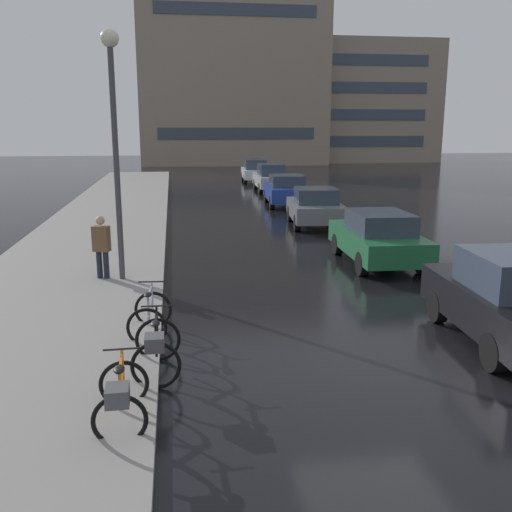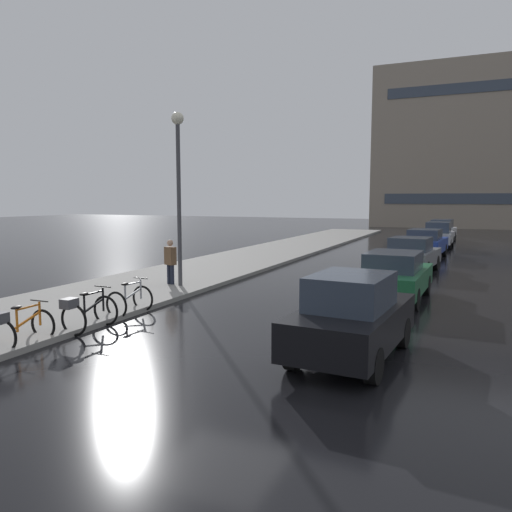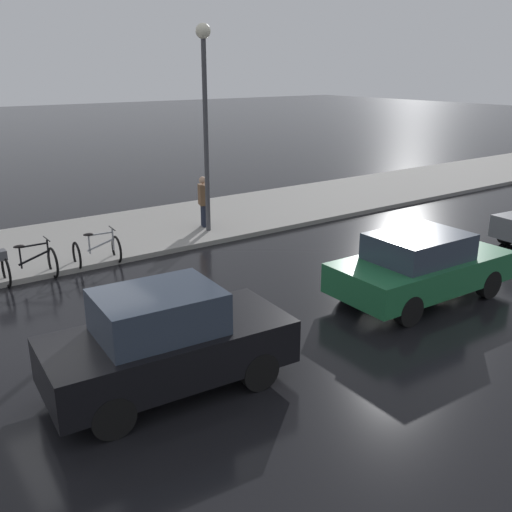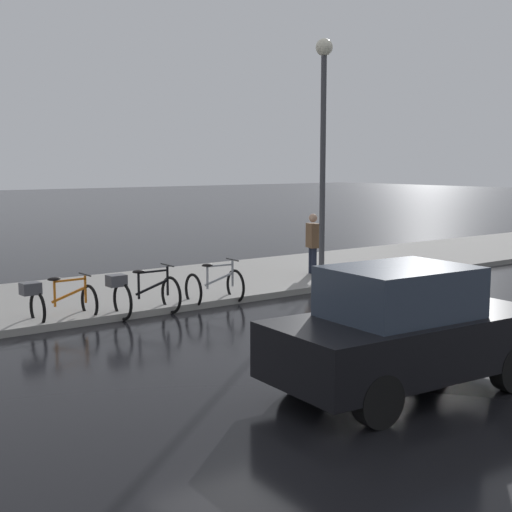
% 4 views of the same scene
% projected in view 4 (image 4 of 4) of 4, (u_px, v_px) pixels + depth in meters
% --- Properties ---
extents(ground_plane, '(140.00, 140.00, 0.00)m').
position_uv_depth(ground_plane, '(247.00, 359.00, 11.06)').
color(ground_plane, black).
extents(sidewalk_kerb, '(4.80, 60.00, 0.14)m').
position_uv_depth(sidewalk_kerb, '(393.00, 260.00, 21.78)').
color(sidewalk_kerb, gray).
rests_on(sidewalk_kerb, ground).
extents(bicycle_nearest, '(0.73, 1.37, 0.91)m').
position_uv_depth(bicycle_nearest, '(56.00, 300.00, 13.31)').
color(bicycle_nearest, black).
rests_on(bicycle_nearest, ground).
extents(bicycle_second, '(0.76, 1.40, 1.01)m').
position_uv_depth(bicycle_second, '(141.00, 293.00, 13.91)').
color(bicycle_second, black).
rests_on(bicycle_second, ground).
extents(bicycle_third, '(0.81, 1.14, 0.96)m').
position_uv_depth(bicycle_third, '(215.00, 287.00, 15.17)').
color(bicycle_third, black).
rests_on(bicycle_third, ground).
extents(car_black, '(1.95, 3.95, 1.70)m').
position_uv_depth(car_black, '(405.00, 331.00, 9.34)').
color(car_black, black).
rests_on(car_black, ground).
extents(pedestrian, '(0.45, 0.35, 1.71)m').
position_uv_depth(pedestrian, '(313.00, 242.00, 18.49)').
color(pedestrian, '#1E2333').
rests_on(pedestrian, ground).
extents(streetlamp, '(0.42, 0.42, 6.03)m').
position_uv_depth(streetlamp, '(323.00, 121.00, 17.64)').
color(streetlamp, '#424247').
rests_on(streetlamp, ground).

